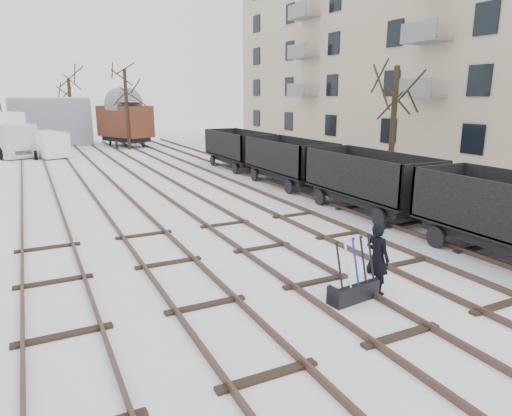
{
  "coord_description": "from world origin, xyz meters",
  "views": [
    {
      "loc": [
        -6.23,
        -9.01,
        4.66
      ],
      "look_at": [
        0.02,
        3.48,
        1.2
      ],
      "focal_mm": 32.0,
      "sensor_mm": 36.0,
      "label": 1
    }
  ],
  "objects_px": {
    "worker": "(377,258)",
    "panel_van": "(47,144)",
    "lorry": "(1,133)",
    "box_van_wagon": "(125,120)",
    "ground_frame": "(354,289)"
  },
  "relations": [
    {
      "from": "ground_frame",
      "to": "box_van_wagon",
      "type": "distance_m",
      "value": 36.27
    },
    {
      "from": "ground_frame",
      "to": "box_van_wagon",
      "type": "xyz_separation_m",
      "value": [
        1.92,
        36.16,
        2.12
      ]
    },
    {
      "from": "worker",
      "to": "panel_van",
      "type": "xyz_separation_m",
      "value": [
        -5.81,
        30.95,
        0.13
      ]
    },
    {
      "from": "box_van_wagon",
      "to": "panel_van",
      "type": "height_order",
      "value": "box_van_wagon"
    },
    {
      "from": "worker",
      "to": "lorry",
      "type": "xyz_separation_m",
      "value": [
        -8.91,
        33.36,
        0.87
      ]
    },
    {
      "from": "worker",
      "to": "lorry",
      "type": "height_order",
      "value": "lorry"
    },
    {
      "from": "worker",
      "to": "box_van_wagon",
      "type": "distance_m",
      "value": 36.11
    },
    {
      "from": "lorry",
      "to": "panel_van",
      "type": "distance_m",
      "value": 4.0
    },
    {
      "from": "ground_frame",
      "to": "lorry",
      "type": "distance_m",
      "value": 34.47
    },
    {
      "from": "worker",
      "to": "panel_van",
      "type": "distance_m",
      "value": 31.49
    },
    {
      "from": "lorry",
      "to": "ground_frame",
      "type": "bearing_deg",
      "value": -98.51
    },
    {
      "from": "box_van_wagon",
      "to": "lorry",
      "type": "distance_m",
      "value": 10.46
    },
    {
      "from": "lorry",
      "to": "panel_van",
      "type": "height_order",
      "value": "lorry"
    },
    {
      "from": "worker",
      "to": "box_van_wagon",
      "type": "bearing_deg",
      "value": -13.88
    },
    {
      "from": "panel_van",
      "to": "lorry",
      "type": "bearing_deg",
      "value": 125.57
    }
  ]
}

